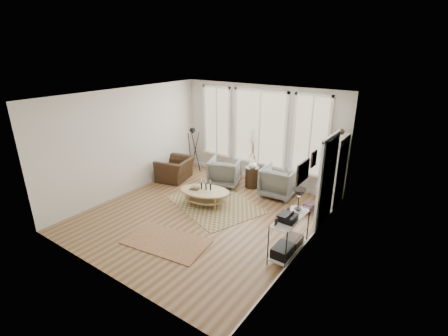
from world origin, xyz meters
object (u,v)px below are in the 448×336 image
Objects in this scene: bookcase at (335,173)px; armchair_left at (225,172)px; low_shelf at (289,232)px; accent_chair at (175,169)px; coffee_table at (205,193)px; armchair_right at (279,181)px; side_table at (253,160)px.

armchair_left is at bearing -173.03° from bookcase.
low_shelf is (-0.06, -2.52, -0.44)m from bookcase.
coffee_table is at bearing 51.45° from accent_chair.
coffee_table is (-2.75, -1.76, -0.63)m from bookcase.
side_table is (-0.91, 0.09, 0.41)m from armchair_right.
bookcase is 4.71m from accent_chair.
accent_chair is at bearing 154.92° from coffee_table.
coffee_table is 0.87× the size of side_table.
accent_chair is (-1.82, 0.85, 0.02)m from coffee_table.
low_shelf is at bearing -15.68° from coffee_table.
bookcase is at bearing 1.17° from side_table.
side_table reaches higher than accent_chair.
coffee_table is (-2.70, 0.76, -0.19)m from low_shelf.
coffee_table is at bearing 164.32° from low_shelf.
bookcase is at bearing 166.54° from armchair_left.
accent_chair is at bearing -0.80° from armchair_left.
side_table is at bearing 97.57° from accent_chair.
accent_chair reaches higher than coffee_table.
low_shelf is 1.24× the size of accent_chair.
side_table reaches higher than coffee_table.
bookcase reaches higher than coffee_table.
bookcase is 1.39× the size of coffee_table.
bookcase is 2.32× the size of armchair_left.
armchair_left is 1.67m from armchair_right.
low_shelf is 0.88× the size of coffee_table.
low_shelf is at bearing -47.37° from side_table.
armchair_right is 3.24m from accent_chair.
bookcase is 1.96× the size of accent_chair.
armchair_right is 0.54× the size of side_table.
side_table is (0.42, 1.72, 0.50)m from coffee_table.
bookcase is 2.24× the size of armchair_right.
bookcase reaches higher than low_shelf.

